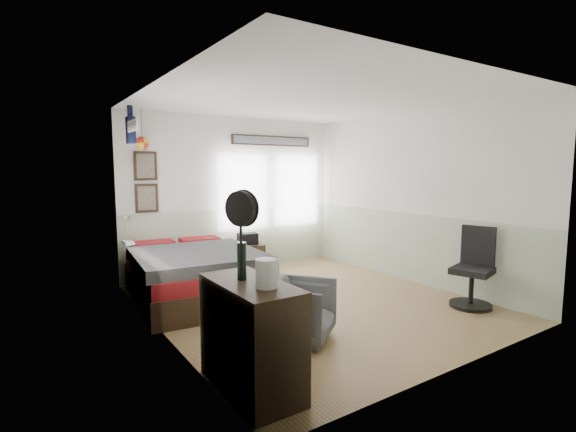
# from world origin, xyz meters

# --- Properties ---
(ground_plane) EXTENTS (4.00, 4.50, 0.01)m
(ground_plane) POSITION_xyz_m (0.00, 0.00, -0.01)
(ground_plane) COLOR olive
(room_shell) EXTENTS (4.02, 4.52, 2.71)m
(room_shell) POSITION_xyz_m (-0.08, 0.19, 1.61)
(room_shell) COLOR silver
(room_shell) RESTS_ON ground_plane
(wall_decor) EXTENTS (3.55, 1.32, 1.44)m
(wall_decor) POSITION_xyz_m (-1.10, 1.96, 2.10)
(wall_decor) COLOR #3D2B1E
(wall_decor) RESTS_ON room_shell
(bed) EXTENTS (1.74, 2.32, 0.70)m
(bed) POSITION_xyz_m (-1.26, 1.05, 0.34)
(bed) COLOR black
(bed) RESTS_ON ground_plane
(dresser) EXTENTS (0.48, 1.00, 0.90)m
(dresser) POSITION_xyz_m (-1.74, -1.54, 0.45)
(dresser) COLOR black
(dresser) RESTS_ON ground_plane
(armchair) EXTENTS (0.96, 0.96, 0.63)m
(armchair) POSITION_xyz_m (-0.83, -0.92, 0.32)
(armchair) COLOR #53545B
(armchair) RESTS_ON ground_plane
(nightstand) EXTENTS (0.56, 0.47, 0.51)m
(nightstand) POSITION_xyz_m (0.04, 1.89, 0.25)
(nightstand) COLOR black
(nightstand) RESTS_ON ground_plane
(task_chair) EXTENTS (0.58, 0.58, 1.05)m
(task_chair) POSITION_xyz_m (1.70, -1.30, 0.43)
(task_chair) COLOR black
(task_chair) RESTS_ON ground_plane
(kettle) EXTENTS (0.19, 0.17, 0.22)m
(kettle) POSITION_xyz_m (-1.71, -1.74, 1.01)
(kettle) COLOR silver
(kettle) RESTS_ON dresser
(bottle) EXTENTS (0.08, 0.08, 0.31)m
(bottle) POSITION_xyz_m (-1.76, -1.42, 1.05)
(bottle) COLOR black
(bottle) RESTS_ON dresser
(stand_fan) EXTENTS (0.19, 0.29, 0.74)m
(stand_fan) POSITION_xyz_m (-1.77, -1.45, 1.47)
(stand_fan) COLOR black
(stand_fan) RESTS_ON dresser
(black_bag) EXTENTS (0.37, 0.28, 0.20)m
(black_bag) POSITION_xyz_m (0.04, 1.89, 0.61)
(black_bag) COLOR black
(black_bag) RESTS_ON nightstand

